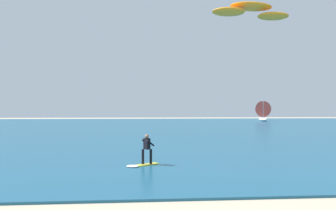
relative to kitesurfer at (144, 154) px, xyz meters
name	(u,v)px	position (x,y,z in m)	size (l,w,h in m)	color
ocean	(153,127)	(2.05, 38.09, -0.65)	(160.00, 90.00, 0.10)	navy
kitesurfer	(144,154)	(0.00, 0.00, 0.00)	(1.91, 1.61, 1.67)	yellow
kite	(251,11)	(8.12, 6.40, 9.77)	(6.61, 3.43, 0.96)	orange
sailboat_mid_left	(262,111)	(29.23, 61.33, 1.87)	(3.95, 4.64, 5.40)	white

